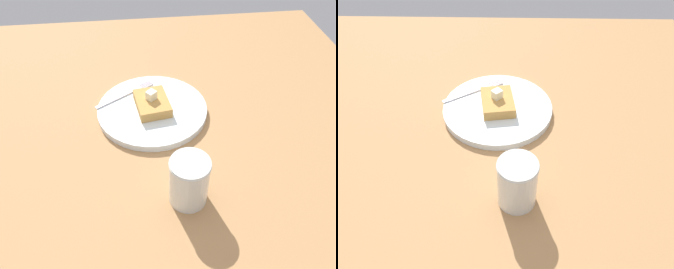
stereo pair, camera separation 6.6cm
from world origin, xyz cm
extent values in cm
cube|color=#AE7E4D|center=(0.00, 0.00, 1.03)|extent=(121.18, 121.18, 2.07)
cylinder|color=white|center=(2.31, 10.69, 2.86)|extent=(25.51, 25.51, 1.59)
torus|color=navy|center=(2.31, 10.69, 3.26)|extent=(25.51, 25.51, 0.80)
cube|color=#C79047|center=(2.31, 10.69, 4.84)|extent=(8.58, 10.57, 2.37)
cube|color=#F6F1C8|center=(2.22, 10.90, 7.05)|extent=(2.77, 2.75, 2.06)
cube|color=silver|center=(-6.51, 14.37, 3.84)|extent=(8.91, 6.14, 0.36)
cube|color=silver|center=(-1.12, 17.81, 3.84)|extent=(3.54, 3.36, 0.36)
cube|color=silver|center=(0.97, 20.12, 3.84)|extent=(2.87, 1.99, 0.36)
cube|color=silver|center=(1.26, 19.66, 3.84)|extent=(2.87, 1.99, 0.36)
cube|color=silver|center=(1.56, 19.19, 3.84)|extent=(2.87, 1.99, 0.36)
cube|color=silver|center=(1.85, 18.73, 3.84)|extent=(2.87, 1.99, 0.36)
cylinder|color=#4B1E0E|center=(6.76, -14.02, 5.93)|extent=(6.43, 6.43, 7.73)
cylinder|color=silver|center=(6.76, -14.02, 7.01)|extent=(6.99, 6.99, 9.89)
torus|color=silver|center=(6.76, -14.02, 11.51)|extent=(7.21, 7.21, 0.50)
camera|label=1|loc=(-0.96, -48.19, 52.73)|focal=35.00mm
camera|label=2|loc=(5.60, -48.50, 52.73)|focal=35.00mm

